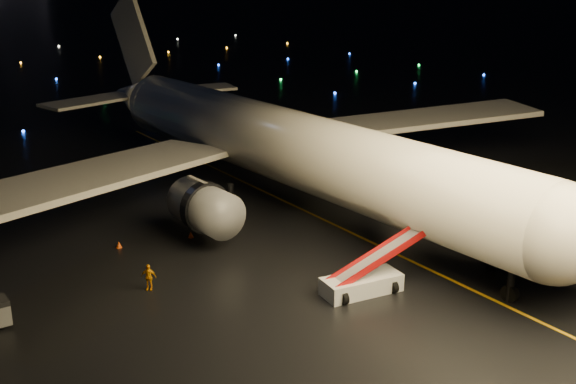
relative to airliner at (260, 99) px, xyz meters
The scene contains 7 objects.
lane_centre 13.49m from the airliner, 86.01° to the right, with size 0.25×80.00×0.02m, color orange.
airliner is the anchor object (origin of this frame).
belt_loader 21.67m from the airliner, 104.69° to the right, with size 7.28×1.99×3.53m, color silver, non-canonical shape.
crew_c 21.43m from the airliner, 142.41° to the right, with size 0.99×0.41×1.69m, color #FFA006.
safety_cone_0 13.95m from the airliner, 149.62° to the right, with size 0.41×0.41×0.47m, color #FF5110.
safety_cone_1 11.62m from the airliner, 145.09° to the right, with size 0.45×0.45×0.51m, color #FF5110.
safety_cone_2 17.60m from the airliner, 162.74° to the right, with size 0.43×0.43×0.49m, color #FF5110.
Camera 1 is at (-20.30, -25.41, 19.44)m, focal length 45.00 mm.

